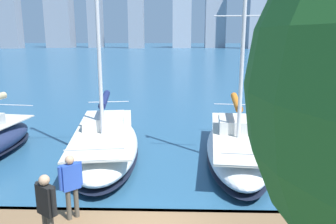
{
  "coord_description": "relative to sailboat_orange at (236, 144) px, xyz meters",
  "views": [
    {
      "loc": [
        -0.73,
        6.96,
        5.31
      ],
      "look_at": [
        -0.33,
        -6.63,
        2.2
      ],
      "focal_mm": 35.0,
      "sensor_mm": 36.0,
      "label": 1
    }
  ],
  "objects": [
    {
      "name": "city_skyline",
      "position": [
        4.49,
        -154.43,
        19.0
      ],
      "size": [
        168.57,
        23.61,
        54.81
      ],
      "color": "#9EA3AD",
      "rests_on": "ground"
    },
    {
      "name": "sailboat_orange",
      "position": [
        0.0,
        0.0,
        0.0
      ],
      "size": [
        3.45,
        8.99,
        9.4
      ],
      "color": "white",
      "rests_on": "ground"
    },
    {
      "name": "sailboat_navy",
      "position": [
        5.94,
        -0.2,
        0.04
      ],
      "size": [
        4.28,
        9.28,
        12.26
      ],
      "color": "white",
      "rests_on": "ground"
    },
    {
      "name": "person_black_shirt",
      "position": [
        5.54,
        7.38,
        1.0
      ],
      "size": [
        0.56,
        0.44,
        1.79
      ],
      "color": "#4C473D",
      "rests_on": "dock_pier"
    },
    {
      "name": "person_blue_shirt",
      "position": [
        5.4,
        6.12,
        0.99
      ],
      "size": [
        0.51,
        0.46,
        1.76
      ],
      "color": "#4C473D",
      "rests_on": "dock_pier"
    }
  ]
}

